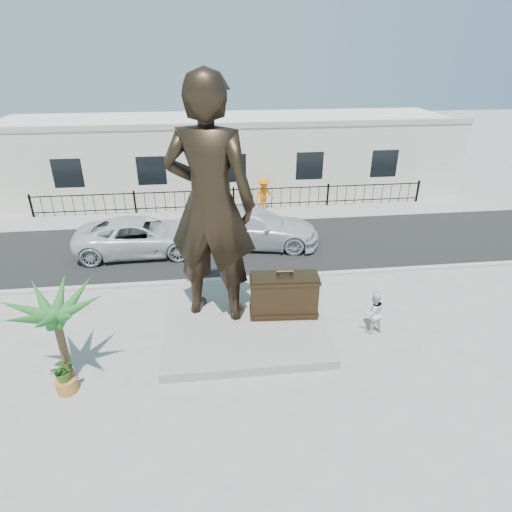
{
  "coord_description": "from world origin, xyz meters",
  "views": [
    {
      "loc": [
        -1.48,
        -10.44,
        8.52
      ],
      "look_at": [
        0.0,
        2.0,
        2.3
      ],
      "focal_mm": 30.0,
      "sensor_mm": 36.0,
      "label": 1
    }
  ],
  "objects_px": {
    "statue": "(210,204)",
    "suitcase": "(284,295)",
    "car_white": "(141,236)",
    "tourist": "(373,312)"
  },
  "relations": [
    {
      "from": "statue",
      "to": "suitcase",
      "type": "bearing_deg",
      "value": -173.7
    },
    {
      "from": "statue",
      "to": "suitcase",
      "type": "xyz_separation_m",
      "value": [
        2.27,
        -0.53,
        -3.09
      ]
    },
    {
      "from": "statue",
      "to": "car_white",
      "type": "relative_size",
      "value": 1.35
    },
    {
      "from": "car_white",
      "to": "statue",
      "type": "bearing_deg",
      "value": -152.03
    },
    {
      "from": "suitcase",
      "to": "car_white",
      "type": "bearing_deg",
      "value": 135.14
    },
    {
      "from": "suitcase",
      "to": "car_white",
      "type": "height_order",
      "value": "suitcase"
    },
    {
      "from": "tourist",
      "to": "statue",
      "type": "bearing_deg",
      "value": -25.28
    },
    {
      "from": "statue",
      "to": "tourist",
      "type": "xyz_separation_m",
      "value": [
        5.06,
        -1.36,
        -3.42
      ]
    },
    {
      "from": "tourist",
      "to": "car_white",
      "type": "relative_size",
      "value": 0.26
    },
    {
      "from": "statue",
      "to": "tourist",
      "type": "distance_m",
      "value": 6.26
    }
  ]
}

